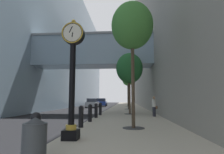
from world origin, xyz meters
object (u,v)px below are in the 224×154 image
(bollard_third, at_px, (81,116))
(car_silver_mid, at_px, (93,103))
(bollard_nearest, at_px, (35,133))
(street_tree_far, at_px, (128,80))
(trash_bin, at_px, (34,141))
(bollard_fifth, at_px, (96,110))
(street_tree_near, at_px, (132,26))
(bollard_fourth, at_px, (90,112))
(street_tree_mid_far, at_px, (128,75))
(street_clock, at_px, (72,71))
(bollard_sixth, at_px, (100,108))
(car_blue_near, at_px, (102,102))
(pedestrian_walking, at_px, (154,106))
(street_tree_mid_near, at_px, (129,68))

(bollard_third, xyz_separation_m, car_silver_mid, (-3.85, 24.80, 0.08))
(bollard_nearest, distance_m, street_tree_far, 31.38)
(trash_bin, bearing_deg, car_silver_mid, 97.79)
(bollard_fifth, xyz_separation_m, street_tree_near, (2.68, -4.95, 4.68))
(bollard_fourth, bearing_deg, bollard_fifth, 90.00)
(street_tree_mid_far, bearing_deg, trash_bin, -95.90)
(street_tree_far, bearing_deg, bollard_third, -95.87)
(car_silver_mid, bearing_deg, street_clock, -81.42)
(bollard_sixth, distance_m, street_tree_mid_far, 11.20)
(bollard_nearest, bearing_deg, bollard_fourth, 90.00)
(street_tree_far, bearing_deg, street_tree_near, -90.00)
(street_clock, relative_size, bollard_sixth, 4.03)
(bollard_nearest, distance_m, car_silver_mid, 29.95)
(street_tree_far, bearing_deg, bollard_nearest, -94.94)
(street_clock, distance_m, bollard_sixth, 10.39)
(street_tree_far, distance_m, car_blue_near, 8.39)
(bollard_fifth, height_order, street_tree_far, street_tree_far)
(street_tree_mid_far, bearing_deg, bollard_sixth, -104.99)
(car_blue_near, bearing_deg, pedestrian_walking, -72.79)
(bollard_sixth, height_order, street_tree_far, street_tree_far)
(bollard_nearest, xyz_separation_m, street_tree_mid_far, (2.68, 22.24, 4.29))
(street_tree_mid_near, relative_size, pedestrian_walking, 3.57)
(street_tree_mid_near, relative_size, street_tree_mid_far, 0.97)
(bollard_sixth, relative_size, street_tree_near, 0.17)
(bollard_fourth, bearing_deg, trash_bin, -87.79)
(car_silver_mid, bearing_deg, street_tree_far, 10.77)
(pedestrian_walking, xyz_separation_m, car_blue_near, (-7.51, 24.23, -0.20))
(bollard_sixth, bearing_deg, trash_bin, -88.63)
(bollard_fourth, bearing_deg, street_tree_far, 83.53)
(bollard_sixth, distance_m, car_silver_mid, 17.87)
(bollard_nearest, relative_size, trash_bin, 1.06)
(bollard_fifth, height_order, bollard_sixth, same)
(street_tree_mid_near, bearing_deg, bollard_third, -107.20)
(street_tree_mid_far, relative_size, car_silver_mid, 1.31)
(bollard_nearest, height_order, trash_bin, bollard_nearest)
(bollard_sixth, relative_size, street_tree_mid_near, 0.19)
(bollard_third, height_order, street_tree_mid_near, street_tree_mid_near)
(street_clock, xyz_separation_m, street_tree_mid_far, (2.35, 20.21, 2.40))
(street_clock, xyz_separation_m, trash_bin, (-0.02, -2.69, -1.93))
(street_tree_near, bearing_deg, bollard_fourth, 136.94)
(street_clock, height_order, bollard_nearest, street_clock)
(bollard_fourth, xyz_separation_m, street_tree_mid_far, (2.68, 14.90, 4.29))
(car_blue_near, bearing_deg, bollard_fifth, -83.62)
(bollard_nearest, bearing_deg, street_tree_mid_far, 83.14)
(car_blue_near, bearing_deg, bollard_fourth, -84.17)
(street_tree_near, relative_size, street_tree_mid_near, 1.11)
(street_clock, distance_m, trash_bin, 3.31)
(bollard_fourth, bearing_deg, car_blue_near, 95.83)
(bollard_sixth, distance_m, street_tree_near, 9.16)
(bollard_fifth, xyz_separation_m, pedestrian_walking, (4.64, 1.41, 0.29))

